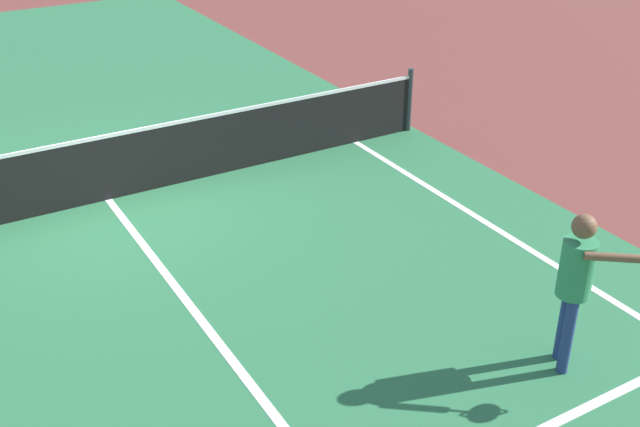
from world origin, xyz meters
TOP-DOWN VIEW (x-y plane):
  - ground_plane at (0.00, 0.00)m, footprint 60.00×60.00m
  - court_surface_inbounds at (0.00, 0.00)m, footprint 10.62×24.40m
  - line_center_service at (0.00, -3.20)m, footprint 0.10×6.40m
  - net at (0.00, 0.00)m, footprint 10.42×0.09m
  - player_near at (2.80, -5.84)m, footprint 0.90×0.96m

SIDE VIEW (x-z plane):
  - ground_plane at x=0.00m, z-range 0.00..0.00m
  - court_surface_inbounds at x=0.00m, z-range 0.00..0.00m
  - line_center_service at x=0.00m, z-range 0.00..0.01m
  - net at x=0.00m, z-range -0.04..1.03m
  - player_near at x=2.80m, z-range 0.21..1.88m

